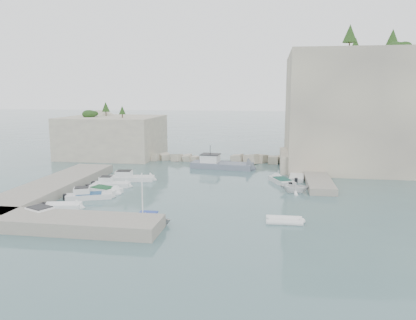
# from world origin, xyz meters

# --- Properties ---
(ground) EXTENTS (400.00, 400.00, 0.00)m
(ground) POSITION_xyz_m (0.00, 0.00, 0.00)
(ground) COLOR #496B6E
(ground) RESTS_ON ground
(cliff_east) EXTENTS (26.00, 22.00, 17.00)m
(cliff_east) POSITION_xyz_m (23.00, 23.00, 8.50)
(cliff_east) COLOR beige
(cliff_east) RESTS_ON ground
(cliff_terrace) EXTENTS (8.00, 10.00, 2.50)m
(cliff_terrace) POSITION_xyz_m (13.00, 18.00, 1.25)
(cliff_terrace) COLOR beige
(cliff_terrace) RESTS_ON ground
(outcrop_west) EXTENTS (16.00, 14.00, 7.00)m
(outcrop_west) POSITION_xyz_m (-20.00, 25.00, 3.50)
(outcrop_west) COLOR beige
(outcrop_west) RESTS_ON ground
(quay_west) EXTENTS (5.00, 24.00, 1.10)m
(quay_west) POSITION_xyz_m (-17.00, -1.00, 0.55)
(quay_west) COLOR #9E9689
(quay_west) RESTS_ON ground
(quay_south) EXTENTS (18.00, 4.00, 1.10)m
(quay_south) POSITION_xyz_m (-10.00, -12.50, 0.55)
(quay_south) COLOR #9E9689
(quay_south) RESTS_ON ground
(ledge_east) EXTENTS (3.00, 16.00, 0.80)m
(ledge_east) POSITION_xyz_m (13.50, 10.00, 0.40)
(ledge_east) COLOR #9E9689
(ledge_east) RESTS_ON ground
(breakwater) EXTENTS (28.00, 3.00, 1.40)m
(breakwater) POSITION_xyz_m (-1.00, 22.00, 0.70)
(breakwater) COLOR beige
(breakwater) RESTS_ON ground
(motorboat_a) EXTENTS (6.64, 2.83, 1.40)m
(motorboat_a) POSITION_xyz_m (-10.12, 6.31, 0.00)
(motorboat_a) COLOR silver
(motorboat_a) RESTS_ON ground
(motorboat_b) EXTENTS (4.87, 2.05, 1.40)m
(motorboat_b) POSITION_xyz_m (-11.18, 2.53, 0.00)
(motorboat_b) COLOR white
(motorboat_b) RESTS_ON ground
(motorboat_c) EXTENTS (5.24, 3.30, 0.70)m
(motorboat_c) POSITION_xyz_m (-11.16, -0.08, 0.00)
(motorboat_c) COLOR white
(motorboat_c) RESTS_ON ground
(motorboat_d) EXTENTS (5.42, 3.37, 1.40)m
(motorboat_d) POSITION_xyz_m (-11.44, -3.05, 0.00)
(motorboat_d) COLOR silver
(motorboat_d) RESTS_ON ground
(motorboat_e) EXTENTS (4.08, 2.30, 0.70)m
(motorboat_e) POSITION_xyz_m (-12.31, -7.03, 0.00)
(motorboat_e) COLOR white
(motorboat_e) RESTS_ON ground
(motorboat_f) EXTENTS (6.85, 4.57, 1.40)m
(motorboat_f) POSITION_xyz_m (-11.54, -11.20, 0.00)
(motorboat_f) COLOR white
(motorboat_f) RESTS_ON ground
(rowboat) EXTENTS (5.07, 3.71, 1.02)m
(rowboat) POSITION_xyz_m (-3.10, -10.24, 0.00)
(rowboat) COLOR silver
(rowboat) RESTS_ON ground
(inflatable_dinghy) EXTENTS (3.47, 1.74, 0.44)m
(inflatable_dinghy) POSITION_xyz_m (8.98, -7.82, 0.00)
(inflatable_dinghy) COLOR white
(inflatable_dinghy) RESTS_ON ground
(tender_east_a) EXTENTS (3.51, 3.09, 1.75)m
(tender_east_a) POSITION_xyz_m (10.42, 3.24, 0.00)
(tender_east_a) COLOR white
(tender_east_a) RESTS_ON ground
(tender_east_b) EXTENTS (3.57, 5.26, 0.70)m
(tender_east_b) POSITION_xyz_m (9.08, 7.73, 0.00)
(tender_east_b) COLOR silver
(tender_east_b) RESTS_ON ground
(tender_east_c) EXTENTS (2.25, 5.61, 0.70)m
(tender_east_c) POSITION_xyz_m (11.08, 10.73, 0.00)
(tender_east_c) COLOR silver
(tender_east_c) RESTS_ON ground
(tender_east_d) EXTENTS (4.21, 2.06, 1.56)m
(tender_east_d) POSITION_xyz_m (11.27, 13.59, 0.00)
(tender_east_d) COLOR white
(tender_east_d) RESTS_ON ground
(work_boat) EXTENTS (10.35, 4.21, 2.20)m
(work_boat) POSITION_xyz_m (0.43, 16.54, 0.00)
(work_boat) COLOR slate
(work_boat) RESTS_ON ground
(rowboat_mast) EXTENTS (0.10, 0.10, 4.20)m
(rowboat_mast) POSITION_xyz_m (-3.10, -10.24, 2.61)
(rowboat_mast) COLOR white
(rowboat_mast) RESTS_ON rowboat
(vegetation) EXTENTS (53.48, 13.88, 13.40)m
(vegetation) POSITION_xyz_m (17.83, 24.40, 17.93)
(vegetation) COLOR #1E4219
(vegetation) RESTS_ON ground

